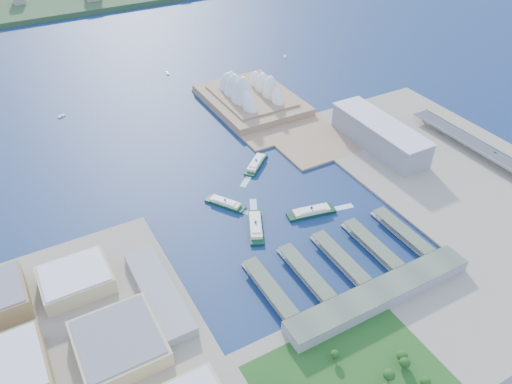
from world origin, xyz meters
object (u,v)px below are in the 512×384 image
opera_house (251,85)px  ferry_b (256,162)px  ferry_d (311,210)px  car_c (496,152)px  ferry_a (225,202)px  ferry_c (256,225)px  toaster_building (379,134)px

opera_house → ferry_b: opera_house is taller
ferry_d → car_c: size_ratio=13.67×
ferry_a → ferry_d: (79.52, -63.29, 0.69)m
ferry_a → ferry_d: bearing=-71.4°
ferry_d → ferry_c: bearing=93.7°
toaster_building → ferry_b: size_ratio=2.86×
toaster_building → ferry_b: 175.39m
ferry_d → car_c: (271.57, -27.75, 10.03)m
ferry_d → toaster_building: bearing=-53.6°
ferry_c → car_c: size_ratio=13.85×
ferry_a → ferry_c: bearing=-111.4°
ferry_b → car_c: (278.54, -146.20, 10.34)m
ferry_b → ferry_c: ferry_c is taller
car_c → ferry_a: bearing=165.5°
ferry_c → opera_house: bearing=-92.3°
opera_house → ferry_d: bearing=-104.7°
opera_house → toaster_building: bearing=-65.8°
ferry_c → car_c: 342.26m
opera_house → car_c: opera_house is taller
car_c → opera_house: bearing=123.2°
ferry_a → ferry_c: 55.30m
ferry_b → opera_house: bearing=112.1°
ferry_c → ferry_d: 69.16m
ferry_a → ferry_c: (10.96, -54.20, 0.76)m
ferry_c → ferry_b: bearing=-93.9°
ferry_b → ferry_d: 118.66m
ferry_a → car_c: car_c is taller
ferry_b → ferry_d: size_ratio=0.94×
ferry_d → car_c: bearing=-84.6°
opera_house → toaster_building: size_ratio=1.16×
car_c → ferry_b: bearing=152.3°
ferry_d → car_c: 273.17m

